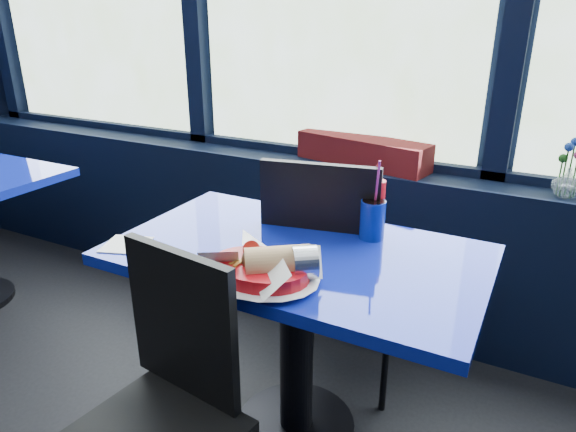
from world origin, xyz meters
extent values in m
plane|color=black|center=(0.00, 3.00, 1.50)|extent=(5.00, 0.00, 5.00)
cube|color=black|center=(0.00, 2.87, 0.40)|extent=(5.00, 0.26, 0.80)
cube|color=black|center=(0.00, 2.95, 0.81)|extent=(4.80, 0.08, 0.06)
cylinder|color=black|center=(0.30, 2.00, 0.01)|extent=(0.44, 0.44, 0.03)
cylinder|color=black|center=(0.30, 2.00, 0.34)|extent=(0.12, 0.12, 0.68)
cube|color=#0D1B91|center=(0.30, 2.00, 0.73)|extent=(1.20, 0.70, 0.04)
cube|color=black|center=(0.16, 1.57, 0.67)|extent=(0.38, 0.08, 0.44)
cube|color=black|center=(0.33, 2.40, 0.48)|extent=(0.53, 0.53, 0.04)
cube|color=black|center=(0.29, 2.19, 0.75)|extent=(0.42, 0.11, 0.49)
cylinder|color=black|center=(0.48, 2.63, 0.23)|extent=(0.03, 0.03, 0.46)
cylinder|color=black|center=(0.56, 2.25, 0.23)|extent=(0.03, 0.03, 0.46)
cylinder|color=black|center=(0.11, 2.55, 0.23)|extent=(0.03, 0.03, 0.46)
cylinder|color=black|center=(0.18, 2.17, 0.23)|extent=(0.03, 0.03, 0.46)
cube|color=maroon|center=(0.19, 2.90, 0.87)|extent=(0.67, 0.29, 0.13)
imported|color=silver|center=(1.06, 2.82, 0.86)|extent=(0.12, 0.12, 0.11)
cylinder|color=#1E5919|center=(1.04, 2.82, 0.89)|extent=(0.01, 0.01, 0.18)
sphere|color=#1E47B1|center=(1.04, 2.82, 1.00)|extent=(0.03, 0.03, 0.03)
cylinder|color=#1E5919|center=(1.08, 2.81, 0.88)|extent=(0.01, 0.01, 0.16)
cylinder|color=#1E5919|center=(1.06, 2.84, 0.90)|extent=(0.01, 0.01, 0.20)
sphere|color=#1E47B1|center=(1.06, 2.84, 1.01)|extent=(0.03, 0.03, 0.03)
cylinder|color=#1E5919|center=(1.03, 2.83, 0.87)|extent=(0.01, 0.01, 0.13)
sphere|color=#1E5919|center=(1.03, 2.83, 0.95)|extent=(0.03, 0.03, 0.03)
cylinder|color=#BA0C14|center=(0.30, 1.76, 0.78)|extent=(0.34, 0.34, 0.06)
cylinder|color=white|center=(0.30, 1.76, 0.77)|extent=(0.33, 0.33, 0.00)
cylinder|color=white|center=(0.42, 1.80, 0.82)|extent=(0.11, 0.12, 0.10)
sphere|color=brown|center=(0.29, 1.74, 0.82)|extent=(0.07, 0.07, 0.07)
cylinder|color=red|center=(0.28, 1.75, 0.85)|extent=(0.07, 0.07, 0.01)
cylinder|color=#BA0C14|center=(0.47, 2.25, 0.85)|extent=(0.07, 0.07, 0.19)
cone|color=#BA0C14|center=(0.47, 2.25, 0.97)|extent=(0.05, 0.05, 0.06)
cylinder|color=navy|center=(0.48, 2.20, 0.82)|extent=(0.08, 0.08, 0.13)
cylinder|color=black|center=(0.48, 2.20, 0.88)|extent=(0.08, 0.08, 0.01)
cylinder|color=#DD2E7C|center=(0.49, 2.20, 0.94)|extent=(0.03, 0.06, 0.19)
cube|color=white|center=(-0.22, 1.77, 0.75)|extent=(0.18, 0.18, 0.00)
camera|label=1|loc=(0.98, 0.64, 1.47)|focal=32.00mm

